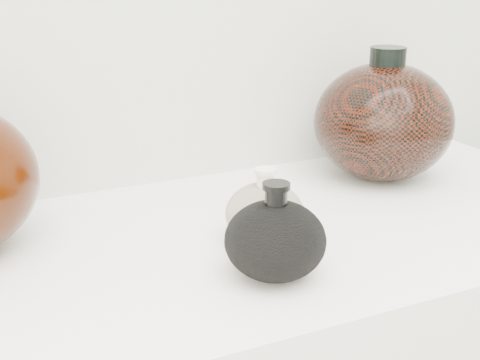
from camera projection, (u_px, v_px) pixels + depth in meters
name	position (u px, v px, depth m)	size (l,w,h in m)	color
black_gourd_vase	(275.00, 240.00, 0.77)	(0.16, 0.16, 0.12)	black
cream_gourd_vase	(265.00, 213.00, 0.86)	(0.12, 0.12, 0.10)	beige
right_round_pot	(383.00, 121.00, 1.09)	(0.28, 0.28, 0.22)	black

